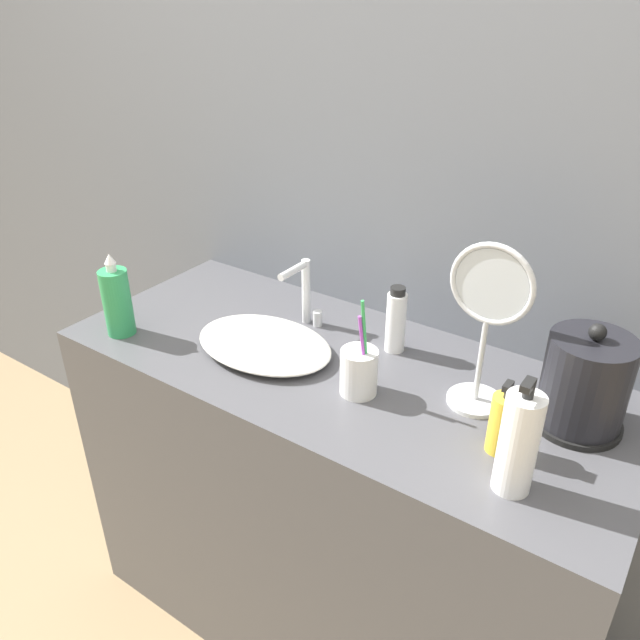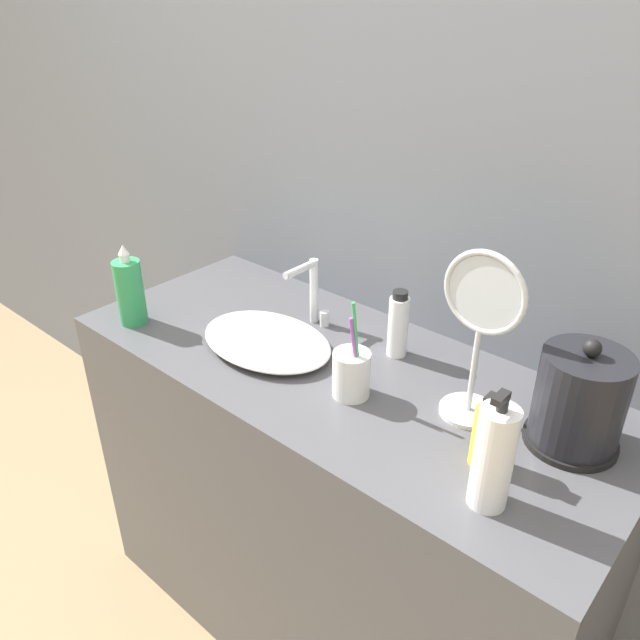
{
  "view_description": "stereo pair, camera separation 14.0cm",
  "coord_description": "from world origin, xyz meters",
  "px_view_note": "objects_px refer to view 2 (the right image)",
  "views": [
    {
      "loc": [
        0.64,
        -0.73,
        1.66
      ],
      "look_at": [
        -0.05,
        0.28,
        0.99
      ],
      "focal_mm": 35.0,
      "sensor_mm": 36.0,
      "label": 1
    },
    {
      "loc": [
        0.75,
        -0.65,
        1.66
      ],
      "look_at": [
        -0.05,
        0.28,
        0.99
      ],
      "focal_mm": 35.0,
      "sensor_mm": 36.0,
      "label": 2
    }
  ],
  "objects_px": {
    "mouthwash_bottle": "(493,457)",
    "faucet": "(313,291)",
    "shampoo_bottle": "(398,325)",
    "vanity_mirror": "(480,326)",
    "electric_kettle": "(579,403)",
    "hand_cream_bottle": "(130,291)",
    "lotion_bottle": "(486,436)",
    "toothbrush_cup": "(351,373)"
  },
  "relations": [
    {
      "from": "mouthwash_bottle",
      "to": "faucet",
      "type": "bearing_deg",
      "value": 156.93
    },
    {
      "from": "shampoo_bottle",
      "to": "vanity_mirror",
      "type": "bearing_deg",
      "value": -20.69
    },
    {
      "from": "electric_kettle",
      "to": "shampoo_bottle",
      "type": "bearing_deg",
      "value": 174.17
    },
    {
      "from": "mouthwash_bottle",
      "to": "shampoo_bottle",
      "type": "bearing_deg",
      "value": 143.2
    },
    {
      "from": "faucet",
      "to": "shampoo_bottle",
      "type": "xyz_separation_m",
      "value": [
        0.25,
        0.02,
        -0.01
      ]
    },
    {
      "from": "hand_cream_bottle",
      "to": "vanity_mirror",
      "type": "distance_m",
      "value": 0.87
    },
    {
      "from": "hand_cream_bottle",
      "to": "mouthwash_bottle",
      "type": "bearing_deg",
      "value": 1.47
    },
    {
      "from": "hand_cream_bottle",
      "to": "vanity_mirror",
      "type": "bearing_deg",
      "value": 14.96
    },
    {
      "from": "faucet",
      "to": "lotion_bottle",
      "type": "distance_m",
      "value": 0.61
    },
    {
      "from": "vanity_mirror",
      "to": "hand_cream_bottle",
      "type": "bearing_deg",
      "value": -165.04
    },
    {
      "from": "faucet",
      "to": "vanity_mirror",
      "type": "xyz_separation_m",
      "value": [
        0.48,
        -0.07,
        0.11
      ]
    },
    {
      "from": "lotion_bottle",
      "to": "mouthwash_bottle",
      "type": "bearing_deg",
      "value": -57.92
    },
    {
      "from": "shampoo_bottle",
      "to": "mouthwash_bottle",
      "type": "distance_m",
      "value": 0.48
    },
    {
      "from": "electric_kettle",
      "to": "toothbrush_cup",
      "type": "height_order",
      "value": "toothbrush_cup"
    },
    {
      "from": "toothbrush_cup",
      "to": "hand_cream_bottle",
      "type": "relative_size",
      "value": 1.08
    },
    {
      "from": "faucet",
      "to": "hand_cream_bottle",
      "type": "height_order",
      "value": "hand_cream_bottle"
    },
    {
      "from": "shampoo_bottle",
      "to": "hand_cream_bottle",
      "type": "distance_m",
      "value": 0.67
    },
    {
      "from": "electric_kettle",
      "to": "mouthwash_bottle",
      "type": "xyz_separation_m",
      "value": [
        -0.05,
        -0.24,
        0.01
      ]
    },
    {
      "from": "mouthwash_bottle",
      "to": "vanity_mirror",
      "type": "bearing_deg",
      "value": 126.45
    },
    {
      "from": "electric_kettle",
      "to": "toothbrush_cup",
      "type": "relative_size",
      "value": 0.99
    },
    {
      "from": "electric_kettle",
      "to": "mouthwash_bottle",
      "type": "bearing_deg",
      "value": -100.57
    },
    {
      "from": "faucet",
      "to": "vanity_mirror",
      "type": "relative_size",
      "value": 0.48
    },
    {
      "from": "toothbrush_cup",
      "to": "lotion_bottle",
      "type": "xyz_separation_m",
      "value": [
        0.31,
        -0.01,
        0.01
      ]
    },
    {
      "from": "electric_kettle",
      "to": "shampoo_bottle",
      "type": "distance_m",
      "value": 0.43
    },
    {
      "from": "faucet",
      "to": "toothbrush_cup",
      "type": "relative_size",
      "value": 0.75
    },
    {
      "from": "electric_kettle",
      "to": "vanity_mirror",
      "type": "relative_size",
      "value": 0.64
    },
    {
      "from": "toothbrush_cup",
      "to": "mouthwash_bottle",
      "type": "bearing_deg",
      "value": -14.11
    },
    {
      "from": "shampoo_bottle",
      "to": "hand_cream_bottle",
      "type": "relative_size",
      "value": 0.77
    },
    {
      "from": "electric_kettle",
      "to": "hand_cream_bottle",
      "type": "distance_m",
      "value": 1.06
    },
    {
      "from": "lotion_bottle",
      "to": "mouthwash_bottle",
      "type": "height_order",
      "value": "mouthwash_bottle"
    },
    {
      "from": "toothbrush_cup",
      "to": "electric_kettle",
      "type": "bearing_deg",
      "value": 20.41
    },
    {
      "from": "faucet",
      "to": "lotion_bottle",
      "type": "xyz_separation_m",
      "value": [
        0.58,
        -0.19,
        -0.03
      ]
    },
    {
      "from": "toothbrush_cup",
      "to": "vanity_mirror",
      "type": "bearing_deg",
      "value": 25.94
    },
    {
      "from": "toothbrush_cup",
      "to": "hand_cream_bottle",
      "type": "distance_m",
      "value": 0.63
    },
    {
      "from": "lotion_bottle",
      "to": "vanity_mirror",
      "type": "bearing_deg",
      "value": 129.32
    },
    {
      "from": "hand_cream_bottle",
      "to": "toothbrush_cup",
      "type": "bearing_deg",
      "value": 10.73
    },
    {
      "from": "electric_kettle",
      "to": "hand_cream_bottle",
      "type": "bearing_deg",
      "value": -165.29
    },
    {
      "from": "lotion_bottle",
      "to": "hand_cream_bottle",
      "type": "relative_size",
      "value": 0.73
    },
    {
      "from": "mouthwash_bottle",
      "to": "hand_cream_bottle",
      "type": "bearing_deg",
      "value": -178.53
    },
    {
      "from": "mouthwash_bottle",
      "to": "vanity_mirror",
      "type": "xyz_separation_m",
      "value": [
        -0.15,
        0.2,
        0.1
      ]
    },
    {
      "from": "toothbrush_cup",
      "to": "shampoo_bottle",
      "type": "distance_m",
      "value": 0.2
    },
    {
      "from": "electric_kettle",
      "to": "lotion_bottle",
      "type": "height_order",
      "value": "electric_kettle"
    }
  ]
}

